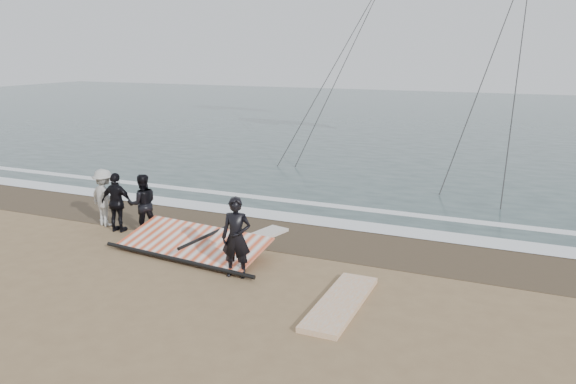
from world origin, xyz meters
name	(u,v)px	position (x,y,z in m)	size (l,w,h in m)	color
ground	(206,301)	(0.00, 0.00, 0.00)	(120.00, 120.00, 0.00)	#8C704C
sea	(447,119)	(0.00, 33.00, 0.01)	(120.00, 54.00, 0.02)	#233838
wet_sand	(294,235)	(0.00, 4.50, 0.01)	(120.00, 2.80, 0.01)	#4C3D2B
foam_near	(313,220)	(0.00, 5.90, 0.03)	(120.00, 0.90, 0.01)	white
foam_far	(332,206)	(0.00, 7.60, 0.03)	(120.00, 0.45, 0.01)	white
man_main	(236,237)	(-0.05, 1.38, 0.90)	(0.66, 0.43, 1.81)	black
board_white	(341,303)	(2.51, 0.90, 0.05)	(0.77, 2.74, 0.11)	silver
board_cream	(256,238)	(-0.78, 3.73, 0.04)	(0.57, 2.14, 0.09)	beige
trio_cluster	(120,201)	(-4.62, 3.05, 0.82)	(2.49, 1.03, 1.65)	black
sail_rig	(195,243)	(-1.79, 2.38, 0.19)	(4.37, 2.10, 0.50)	black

